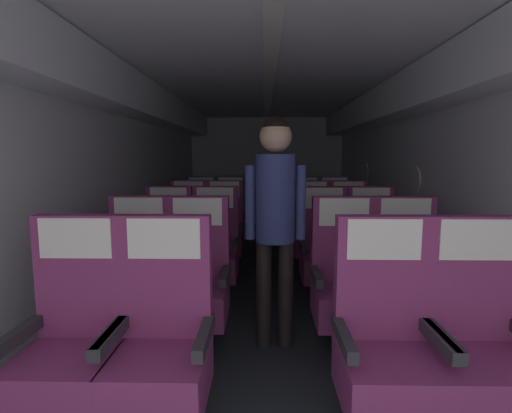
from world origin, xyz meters
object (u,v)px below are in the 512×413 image
at_px(seat_b_right_aisle, 407,286).
at_px(seat_e_left_aisle, 230,220).
at_px(seat_d_left_aisle, 224,233).
at_px(seat_e_left_window, 201,220).
at_px(seat_d_right_aisle, 349,234).
at_px(seat_b_right_window, 345,286).
at_px(seat_a_right_window, 386,351).
at_px(seat_d_right_window, 312,234).
at_px(seat_c_right_window, 324,253).
at_px(seat_c_right_aisle, 371,253).
at_px(seat_a_left_window, 72,348).
at_px(seat_b_left_aisle, 197,285).
at_px(seat_e_right_aisle, 335,221).
at_px(seat_e_right_window, 304,221).
at_px(seat_a_left_aisle, 162,349).
at_px(seat_c_left_aisle, 215,252).
at_px(seat_a_right_aisle, 480,352).
at_px(seat_b_left_window, 137,284).
at_px(seat_c_left_window, 168,252).
at_px(seat_d_left_window, 188,233).
at_px(flight_attendant, 275,207).

xyz_separation_m(seat_b_right_aisle, seat_e_left_aisle, (-1.51, 2.83, 0.00)).
bearing_deg(seat_d_left_aisle, seat_e_left_window, 115.15).
distance_m(seat_d_left_aisle, seat_d_right_aisle, 1.50).
bearing_deg(seat_b_right_window, seat_a_right_window, -89.74).
height_order(seat_b_right_aisle, seat_d_right_window, same).
height_order(seat_c_right_window, seat_d_left_aisle, same).
bearing_deg(seat_c_right_aisle, seat_a_left_window, -135.99).
xyz_separation_m(seat_b_left_aisle, seat_b_right_window, (1.06, 0.00, 0.00)).
bearing_deg(seat_d_right_aisle, seat_a_right_window, -98.79).
xyz_separation_m(seat_c_right_window, seat_d_left_aisle, (-1.06, 0.95, 0.00)).
bearing_deg(seat_c_right_window, seat_e_left_aisle, 119.46).
xyz_separation_m(seat_e_right_aisle, seat_e_right_window, (-0.44, -0.00, 0.00)).
height_order(seat_a_left_aisle, seat_e_left_aisle, same).
xyz_separation_m(seat_a_left_aisle, seat_d_left_aisle, (0.01, 2.83, 0.00)).
bearing_deg(seat_b_right_window, seat_c_left_aisle, 137.53).
distance_m(seat_a_right_aisle, seat_b_right_aisle, 0.93).
distance_m(seat_b_left_window, seat_d_left_aisle, 1.93).
bearing_deg(seat_c_left_window, seat_a_right_window, -51.11).
xyz_separation_m(seat_b_right_window, seat_c_left_window, (-1.51, 0.95, 0.00)).
distance_m(seat_b_left_aisle, seat_b_right_aisle, 1.51).
relative_size(seat_a_left_aisle, seat_d_right_window, 1.00).
xyz_separation_m(seat_c_left_aisle, seat_c_right_window, (1.06, -0.02, 0.00)).
xyz_separation_m(seat_a_right_window, seat_e_left_aisle, (-1.07, 3.77, 0.00)).
bearing_deg(seat_c_right_aisle, seat_e_right_aisle, 90.29).
height_order(seat_a_left_aisle, seat_b_right_aisle, same).
height_order(seat_a_left_window, seat_d_left_aisle, same).
relative_size(seat_b_left_aisle, seat_e_left_aisle, 1.00).
distance_m(seat_b_left_window, seat_b_left_aisle, 0.44).
bearing_deg(seat_c_right_aisle, seat_c_right_window, -178.11).
distance_m(seat_a_left_window, seat_d_right_aisle, 3.42).
relative_size(seat_b_right_window, seat_d_left_window, 1.00).
bearing_deg(seat_b_right_aisle, seat_d_left_window, 135.73).
distance_m(seat_d_left_aisle, seat_d_right_window, 1.06).
height_order(seat_c_right_aisle, seat_d_right_aisle, same).
height_order(seat_a_left_window, seat_b_left_aisle, same).
relative_size(seat_b_right_aisle, seat_b_right_window, 1.00).
height_order(seat_d_left_aisle, seat_e_right_aisle, same).
height_order(seat_a_right_aisle, seat_b_right_aisle, same).
distance_m(seat_a_left_window, seat_b_right_aisle, 2.16).
bearing_deg(seat_b_right_window, seat_d_left_window, 128.23).
bearing_deg(seat_d_right_window, seat_b_left_window, -128.78).
relative_size(seat_c_right_aisle, seat_e_left_aisle, 1.00).
height_order(seat_c_right_window, flight_attendant, flight_attendant).
bearing_deg(seat_a_right_window, seat_c_left_window, 128.89).
xyz_separation_m(seat_d_left_window, seat_d_left_aisle, (0.44, -0.01, 0.00)).
distance_m(seat_a_left_aisle, seat_e_left_window, 3.79).
bearing_deg(seat_c_right_window, seat_c_left_window, 179.82).
relative_size(seat_a_left_aisle, seat_d_left_window, 1.00).
bearing_deg(seat_d_right_window, seat_e_left_aisle, 138.07).
bearing_deg(seat_d_right_window, seat_e_right_aisle, 64.98).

